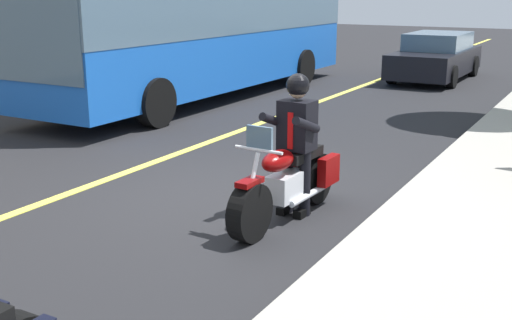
# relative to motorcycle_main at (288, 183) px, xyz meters

# --- Properties ---
(ground_plane) EXTENTS (80.00, 80.00, 0.00)m
(ground_plane) POSITION_rel_motorcycle_main_xyz_m (-0.29, -1.02, -0.45)
(ground_plane) COLOR black
(lane_center_stripe) EXTENTS (60.00, 0.16, 0.01)m
(lane_center_stripe) POSITION_rel_motorcycle_main_xyz_m (-0.29, -3.02, -0.45)
(lane_center_stripe) COLOR #E5DB4C
(lane_center_stripe) RESTS_ON ground_plane
(motorcycle_main) EXTENTS (2.22, 0.65, 1.26)m
(motorcycle_main) POSITION_rel_motorcycle_main_xyz_m (0.00, 0.00, 0.00)
(motorcycle_main) COLOR black
(motorcycle_main) RESTS_ON ground_plane
(rider_main) EXTENTS (0.64, 0.56, 1.74)m
(rider_main) POSITION_rel_motorcycle_main_xyz_m (-0.19, 0.01, 0.58)
(rider_main) COLOR black
(rider_main) RESTS_ON ground_plane
(bus_near) EXTENTS (11.05, 2.70, 3.30)m
(bus_near) POSITION_rel_motorcycle_main_xyz_m (-6.93, -5.85, 1.42)
(bus_near) COLOR blue
(bus_near) RESTS_ON ground_plane
(car_dark) EXTENTS (4.60, 1.92, 1.40)m
(car_dark) POSITION_rel_motorcycle_main_xyz_m (-13.01, -1.58, 0.24)
(car_dark) COLOR black
(car_dark) RESTS_ON ground_plane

